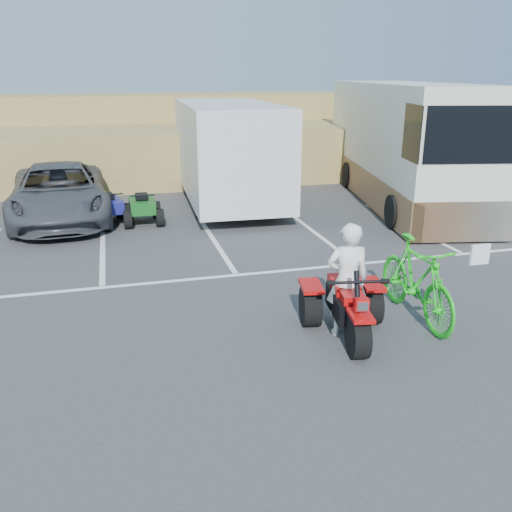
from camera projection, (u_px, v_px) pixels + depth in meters
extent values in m
plane|color=#3A3A3D|center=(269.00, 324.00, 9.04)|extent=(100.00, 100.00, 0.00)
cube|color=white|center=(103.00, 248.00, 12.96)|extent=(0.12, 5.00, 0.01)
cube|color=white|center=(214.00, 240.00, 13.62)|extent=(0.12, 5.00, 0.01)
cube|color=white|center=(314.00, 232.00, 14.28)|extent=(0.12, 5.00, 0.01)
cube|color=white|center=(406.00, 225.00, 14.93)|extent=(0.12, 5.00, 0.01)
cube|color=white|center=(490.00, 219.00, 15.59)|extent=(0.12, 5.00, 0.01)
cube|color=white|center=(237.00, 275.00, 11.24)|extent=(28.00, 0.12, 0.01)
cube|color=olive|center=(171.00, 152.00, 21.54)|extent=(40.00, 6.00, 2.00)
cube|color=olive|center=(161.00, 119.00, 24.42)|extent=(40.00, 4.00, 2.20)
imported|color=white|center=(347.00, 280.00, 8.45)|extent=(0.74, 0.55, 1.84)
imported|color=#14BF19|center=(416.00, 280.00, 9.05)|extent=(0.68, 2.33, 1.39)
imported|color=#424349|center=(59.00, 193.00, 15.28)|extent=(2.92, 5.75, 1.56)
cube|color=silver|center=(228.00, 149.00, 16.84)|extent=(2.94, 6.80, 2.79)
cylinder|color=black|center=(229.00, 192.00, 17.27)|extent=(2.49, 0.88, 0.78)
cube|color=silver|center=(402.00, 142.00, 17.47)|extent=(4.49, 10.43, 3.65)
cube|color=brown|center=(399.00, 182.00, 17.89)|extent=(4.54, 10.44, 1.01)
cube|color=black|center=(475.00, 135.00, 12.42)|extent=(2.29, 0.48, 1.32)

